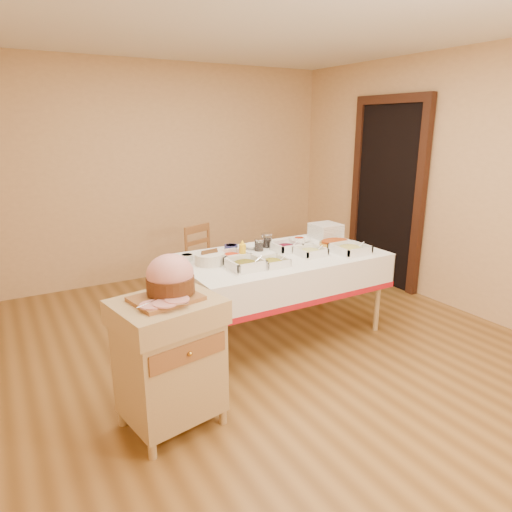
{
  "coord_description": "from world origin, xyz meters",
  "views": [
    {
      "loc": [
        -1.85,
        -2.97,
        1.88
      ],
      "look_at": [
        -0.0,
        0.2,
        0.81
      ],
      "focal_mm": 32.0,
      "sensor_mm": 36.0,
      "label": 1
    }
  ],
  "objects_px": {
    "butcher_cart": "(169,356)",
    "preserve_jar_right": "(266,241)",
    "brass_platter": "(334,242)",
    "preserve_jar_left": "(259,245)",
    "mustard_bottle": "(242,252)",
    "dining_chair": "(206,264)",
    "plate_stack": "(326,231)",
    "ham_on_board": "(170,280)",
    "dining_table": "(279,272)",
    "bread_basket": "(210,258)"
  },
  "relations": [
    {
      "from": "ham_on_board",
      "to": "preserve_jar_right",
      "type": "height_order",
      "value": "ham_on_board"
    },
    {
      "from": "ham_on_board",
      "to": "plate_stack",
      "type": "bearing_deg",
      "value": 27.25
    },
    {
      "from": "dining_table",
      "to": "preserve_jar_left",
      "type": "height_order",
      "value": "preserve_jar_left"
    },
    {
      "from": "butcher_cart",
      "to": "preserve_jar_right",
      "type": "height_order",
      "value": "preserve_jar_right"
    },
    {
      "from": "ham_on_board",
      "to": "bread_basket",
      "type": "distance_m",
      "value": 1.05
    },
    {
      "from": "preserve_jar_left",
      "to": "bread_basket",
      "type": "distance_m",
      "value": 0.58
    },
    {
      "from": "ham_on_board",
      "to": "bread_basket",
      "type": "height_order",
      "value": "ham_on_board"
    },
    {
      "from": "dining_table",
      "to": "plate_stack",
      "type": "distance_m",
      "value": 0.83
    },
    {
      "from": "preserve_jar_left",
      "to": "dining_table",
      "type": "bearing_deg",
      "value": -65.09
    },
    {
      "from": "dining_chair",
      "to": "bread_basket",
      "type": "distance_m",
      "value": 1.11
    },
    {
      "from": "ham_on_board",
      "to": "preserve_jar_right",
      "type": "xyz_separation_m",
      "value": [
        1.32,
        1.04,
        -0.16
      ]
    },
    {
      "from": "preserve_jar_right",
      "to": "plate_stack",
      "type": "height_order",
      "value": "plate_stack"
    },
    {
      "from": "plate_stack",
      "to": "brass_platter",
      "type": "xyz_separation_m",
      "value": [
        -0.09,
        -0.25,
        -0.05
      ]
    },
    {
      "from": "ham_on_board",
      "to": "preserve_jar_left",
      "type": "relative_size",
      "value": 3.72
    },
    {
      "from": "brass_platter",
      "to": "dining_table",
      "type": "bearing_deg",
      "value": -177.06
    },
    {
      "from": "dining_chair",
      "to": "plate_stack",
      "type": "height_order",
      "value": "plate_stack"
    },
    {
      "from": "dining_table",
      "to": "mustard_bottle",
      "type": "xyz_separation_m",
      "value": [
        -0.38,
        -0.01,
        0.24
      ]
    },
    {
      "from": "butcher_cart",
      "to": "ham_on_board",
      "type": "height_order",
      "value": "ham_on_board"
    },
    {
      "from": "preserve_jar_left",
      "to": "plate_stack",
      "type": "distance_m",
      "value": 0.84
    },
    {
      "from": "plate_stack",
      "to": "brass_platter",
      "type": "relative_size",
      "value": 0.84
    },
    {
      "from": "dining_table",
      "to": "bread_basket",
      "type": "relative_size",
      "value": 7.24
    },
    {
      "from": "dining_table",
      "to": "brass_platter",
      "type": "distance_m",
      "value": 0.68
    },
    {
      "from": "bread_basket",
      "to": "ham_on_board",
      "type": "bearing_deg",
      "value": -127.76
    },
    {
      "from": "ham_on_board",
      "to": "mustard_bottle",
      "type": "xyz_separation_m",
      "value": [
        0.91,
        0.75,
        -0.13
      ]
    },
    {
      "from": "dining_chair",
      "to": "preserve_jar_right",
      "type": "bearing_deg",
      "value": -68.25
    },
    {
      "from": "preserve_jar_right",
      "to": "brass_platter",
      "type": "xyz_separation_m",
      "value": [
        0.62,
        -0.25,
        -0.04
      ]
    },
    {
      "from": "dining_chair",
      "to": "mustard_bottle",
      "type": "height_order",
      "value": "mustard_bottle"
    },
    {
      "from": "butcher_cart",
      "to": "brass_platter",
      "type": "distance_m",
      "value": 2.17
    },
    {
      "from": "ham_on_board",
      "to": "dining_chair",
      "type": "bearing_deg",
      "value": 60.09
    },
    {
      "from": "dining_chair",
      "to": "mustard_bottle",
      "type": "distance_m",
      "value": 1.12
    },
    {
      "from": "preserve_jar_right",
      "to": "brass_platter",
      "type": "bearing_deg",
      "value": -21.67
    },
    {
      "from": "preserve_jar_left",
      "to": "bread_basket",
      "type": "bearing_deg",
      "value": -165.39
    },
    {
      "from": "preserve_jar_right",
      "to": "butcher_cart",
      "type": "bearing_deg",
      "value": -141.75
    },
    {
      "from": "dining_table",
      "to": "butcher_cart",
      "type": "relative_size",
      "value": 2.11
    },
    {
      "from": "preserve_jar_left",
      "to": "mustard_bottle",
      "type": "bearing_deg",
      "value": -143.52
    },
    {
      "from": "dining_table",
      "to": "butcher_cart",
      "type": "distance_m",
      "value": 1.56
    },
    {
      "from": "preserve_jar_left",
      "to": "mustard_bottle",
      "type": "height_order",
      "value": "mustard_bottle"
    },
    {
      "from": "preserve_jar_right",
      "to": "dining_chair",
      "type": "bearing_deg",
      "value": 111.75
    },
    {
      "from": "butcher_cart",
      "to": "preserve_jar_left",
      "type": "relative_size",
      "value": 7.81
    },
    {
      "from": "dining_table",
      "to": "butcher_cart",
      "type": "bearing_deg",
      "value": -149.11
    },
    {
      "from": "ham_on_board",
      "to": "mustard_bottle",
      "type": "height_order",
      "value": "ham_on_board"
    },
    {
      "from": "plate_stack",
      "to": "brass_platter",
      "type": "distance_m",
      "value": 0.27
    },
    {
      "from": "dining_table",
      "to": "ham_on_board",
      "type": "distance_m",
      "value": 1.55
    },
    {
      "from": "butcher_cart",
      "to": "bread_basket",
      "type": "bearing_deg",
      "value": 51.56
    },
    {
      "from": "butcher_cart",
      "to": "dining_chair",
      "type": "xyz_separation_m",
      "value": [
        1.07,
        1.82,
        -0.05
      ]
    },
    {
      "from": "dining_table",
      "to": "brass_platter",
      "type": "height_order",
      "value": "brass_platter"
    },
    {
      "from": "dining_table",
      "to": "ham_on_board",
      "type": "xyz_separation_m",
      "value": [
        -1.29,
        -0.76,
        0.38
      ]
    },
    {
      "from": "dining_table",
      "to": "ham_on_board",
      "type": "height_order",
      "value": "ham_on_board"
    },
    {
      "from": "ham_on_board",
      "to": "preserve_jar_right",
      "type": "relative_size",
      "value": 3.1
    },
    {
      "from": "dining_chair",
      "to": "bread_basket",
      "type": "relative_size",
      "value": 3.38
    }
  ]
}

